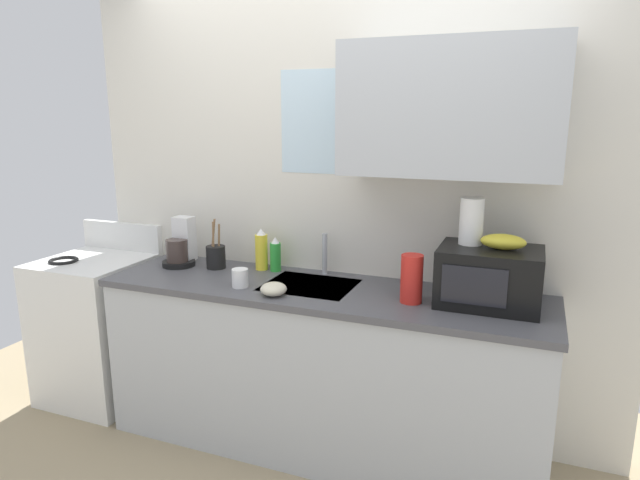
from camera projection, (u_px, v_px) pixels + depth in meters
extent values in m
cube|color=silver|center=(343.00, 209.00, 3.05)|extent=(3.08, 0.10, 2.50)
cube|color=#B2B7BC|center=(450.00, 109.00, 2.53)|extent=(1.01, 0.32, 0.62)
cube|color=silver|center=(330.00, 122.00, 2.93)|extent=(0.56, 0.02, 0.55)
cube|color=#B2B7BC|center=(320.00, 371.00, 2.92)|extent=(2.28, 0.60, 0.86)
cube|color=#4C4C51|center=(320.00, 291.00, 2.82)|extent=(2.31, 0.63, 0.03)
cube|color=#9EA0A5|center=(310.00, 298.00, 2.87)|extent=(0.46, 0.38, 0.14)
cylinder|color=#B2B5BA|center=(325.00, 254.00, 3.03)|extent=(0.03, 0.03, 0.23)
cube|color=white|center=(98.00, 329.00, 3.45)|extent=(0.60, 0.60, 0.90)
torus|color=black|center=(63.00, 260.00, 3.30)|extent=(0.17, 0.17, 0.02)
cube|color=white|center=(122.00, 236.00, 3.58)|extent=(0.60, 0.04, 0.18)
cube|color=black|center=(489.00, 277.00, 2.53)|extent=(0.46, 0.34, 0.27)
cube|color=black|center=(474.00, 286.00, 2.39)|extent=(0.28, 0.01, 0.17)
ellipsoid|color=gold|center=(503.00, 242.00, 2.48)|extent=(0.20, 0.11, 0.07)
cylinder|color=white|center=(471.00, 221.00, 2.56)|extent=(0.11, 0.11, 0.22)
cylinder|color=black|center=(179.00, 263.00, 3.21)|extent=(0.19, 0.19, 0.03)
cylinder|color=#3F332D|center=(177.00, 250.00, 3.18)|extent=(0.12, 0.12, 0.13)
cube|color=silver|center=(185.00, 238.00, 3.24)|extent=(0.11, 0.09, 0.26)
cylinder|color=green|center=(275.00, 257.00, 3.09)|extent=(0.06, 0.06, 0.16)
cone|color=white|center=(275.00, 240.00, 3.07)|extent=(0.05, 0.05, 0.04)
cylinder|color=yellow|center=(261.00, 252.00, 3.12)|extent=(0.07, 0.07, 0.20)
cone|color=white|center=(261.00, 232.00, 3.09)|extent=(0.05, 0.05, 0.04)
cylinder|color=red|center=(412.00, 279.00, 2.57)|extent=(0.10, 0.10, 0.23)
cylinder|color=white|center=(240.00, 278.00, 2.81)|extent=(0.08, 0.08, 0.09)
cylinder|color=black|center=(216.00, 257.00, 3.15)|extent=(0.11, 0.11, 0.13)
cylinder|color=olive|center=(213.00, 240.00, 3.14)|extent=(0.03, 0.03, 0.25)
cylinder|color=olive|center=(219.00, 243.00, 3.14)|extent=(0.02, 0.01, 0.22)
cylinder|color=olive|center=(213.00, 242.00, 3.11)|extent=(0.03, 0.02, 0.24)
ellipsoid|color=beige|center=(274.00, 289.00, 2.68)|extent=(0.13, 0.13, 0.06)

